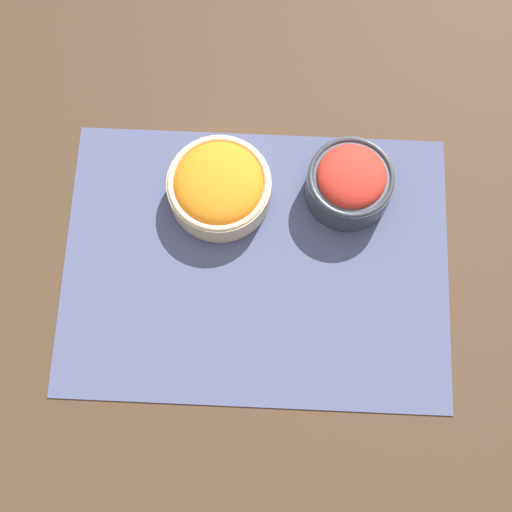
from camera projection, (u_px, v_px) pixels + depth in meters
name	position (u px, v px, depth m)	size (l,w,h in m)	color
ground_plane	(256.00, 263.00, 0.96)	(3.00, 3.00, 0.00)	#422D1E
placemat	(256.00, 263.00, 0.96)	(0.52, 0.38, 0.00)	#474C70
carrot_bowl	(219.00, 186.00, 0.96)	(0.14, 0.14, 0.06)	beige
tomato_bowl	(350.00, 182.00, 0.95)	(0.12, 0.12, 0.08)	#333842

